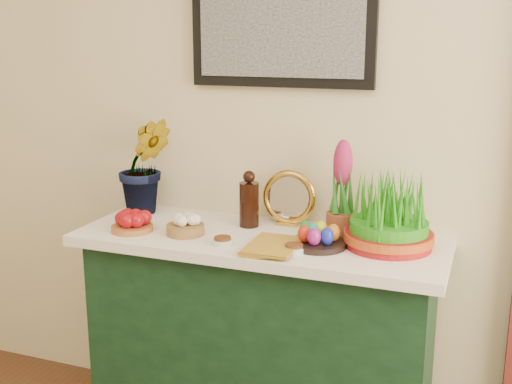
% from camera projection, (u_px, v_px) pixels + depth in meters
% --- Properties ---
extents(sideboard, '(1.30, 0.45, 0.85)m').
position_uv_depth(sideboard, '(260.00, 346.00, 2.55)').
color(sideboard, '#14391F').
rests_on(sideboard, ground).
extents(tablecloth, '(1.40, 0.55, 0.04)m').
position_uv_depth(tablecloth, '(261.00, 240.00, 2.44)').
color(tablecloth, white).
rests_on(tablecloth, sideboard).
extents(hyacinth_green, '(0.35, 0.34, 0.54)m').
position_uv_depth(hyacinth_green, '(144.00, 150.00, 2.68)').
color(hyacinth_green, '#2B7A22').
rests_on(hyacinth_green, tablecloth).
extents(apple_bowl, '(0.21, 0.21, 0.08)m').
position_uv_depth(apple_bowl, '(132.00, 223.00, 2.48)').
color(apple_bowl, '#A65C2F').
rests_on(apple_bowl, tablecloth).
extents(garlic_basket, '(0.16, 0.16, 0.08)m').
position_uv_depth(garlic_basket, '(185.00, 226.00, 2.44)').
color(garlic_basket, olive).
rests_on(garlic_basket, tablecloth).
extents(vinegar_cruet, '(0.08, 0.08, 0.23)m').
position_uv_depth(vinegar_cruet, '(249.00, 202.00, 2.53)').
color(vinegar_cruet, black).
rests_on(vinegar_cruet, tablecloth).
extents(mirror, '(0.22, 0.06, 0.22)m').
position_uv_depth(mirror, '(289.00, 198.00, 2.55)').
color(mirror, gold).
rests_on(mirror, tablecloth).
extents(book, '(0.16, 0.24, 0.03)m').
position_uv_depth(book, '(249.00, 243.00, 2.29)').
color(book, '#B18424').
rests_on(book, tablecloth).
extents(spice_dish_left, '(0.08, 0.08, 0.03)m').
position_uv_depth(spice_dish_left, '(223.00, 241.00, 2.32)').
color(spice_dish_left, silver).
rests_on(spice_dish_left, tablecloth).
extents(spice_dish_right, '(0.08, 0.08, 0.03)m').
position_uv_depth(spice_dish_right, '(294.00, 249.00, 2.24)').
color(spice_dish_right, silver).
rests_on(spice_dish_right, tablecloth).
extents(egg_plate, '(0.26, 0.26, 0.08)m').
position_uv_depth(egg_plate, '(317.00, 238.00, 2.29)').
color(egg_plate, black).
rests_on(egg_plate, tablecloth).
extents(hyacinth_pink, '(0.11, 0.11, 0.37)m').
position_uv_depth(hyacinth_pink, '(342.00, 194.00, 2.38)').
color(hyacinth_pink, brown).
rests_on(hyacinth_pink, tablecloth).
extents(wheatgrass_sabzeh, '(0.32, 0.32, 0.26)m').
position_uv_depth(wheatgrass_sabzeh, '(389.00, 216.00, 2.27)').
color(wheatgrass_sabzeh, maroon).
rests_on(wheatgrass_sabzeh, tablecloth).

